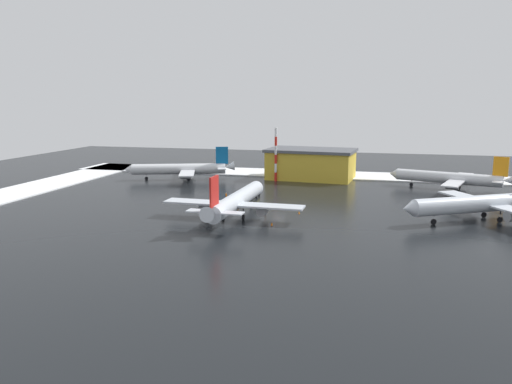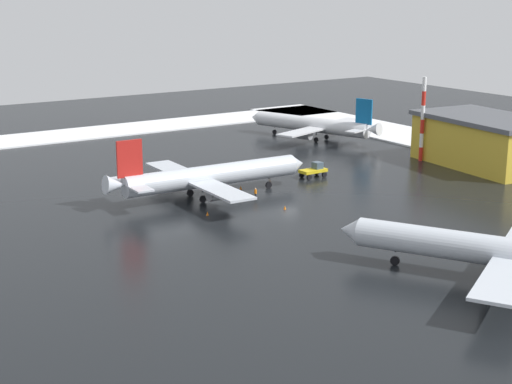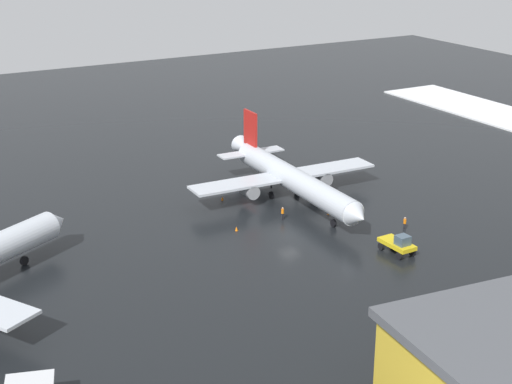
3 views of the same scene
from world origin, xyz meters
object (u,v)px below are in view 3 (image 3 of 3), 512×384
(pushback_tug, at_px, (398,243))
(traffic_cone_mid_line, at_px, (328,212))
(airplane_parked_starboard, at_px, (292,178))
(traffic_cone_wingtip_side, at_px, (236,229))
(traffic_cone_near_nose, at_px, (222,198))
(ground_crew_near_tug, at_px, (405,223))
(ground_crew_mid_apron, at_px, (283,213))

(pushback_tug, relative_size, traffic_cone_mid_line, 8.50)
(airplane_parked_starboard, relative_size, traffic_cone_wingtip_side, 61.00)
(traffic_cone_near_nose, xyz_separation_m, traffic_cone_wingtip_side, (-3.42, -10.66, 0.00))
(airplane_parked_starboard, distance_m, traffic_cone_wingtip_side, 13.34)
(pushback_tug, xyz_separation_m, traffic_cone_near_nose, (-9.86, 26.04, -1.01))
(ground_crew_near_tug, relative_size, traffic_cone_wingtip_side, 3.11)
(ground_crew_mid_apron, bearing_deg, ground_crew_near_tug, 53.02)
(airplane_parked_starboard, bearing_deg, traffic_cone_wingtip_side, -61.96)
(traffic_cone_mid_line, bearing_deg, pushback_tug, -89.94)
(pushback_tug, bearing_deg, airplane_parked_starboard, -177.58)
(airplane_parked_starboard, xyz_separation_m, ground_crew_near_tug, (6.96, -15.84, -2.32))
(ground_crew_near_tug, height_order, ground_crew_mid_apron, same)
(ground_crew_near_tug, xyz_separation_m, ground_crew_mid_apron, (-11.61, 10.46, 0.00))
(ground_crew_mid_apron, distance_m, traffic_cone_wingtip_side, 7.03)
(pushback_tug, relative_size, ground_crew_mid_apron, 2.73)
(traffic_cone_mid_line, distance_m, traffic_cone_wingtip_side, 13.30)
(traffic_cone_wingtip_side, bearing_deg, airplane_parked_starboard, 26.35)
(pushback_tug, distance_m, ground_crew_near_tug, 7.52)
(pushback_tug, distance_m, traffic_cone_near_nose, 27.86)
(pushback_tug, bearing_deg, traffic_cone_near_nose, -161.26)
(pushback_tug, height_order, traffic_cone_mid_line, pushback_tug)
(airplane_parked_starboard, relative_size, ground_crew_mid_apron, 19.62)
(pushback_tug, bearing_deg, ground_crew_mid_apron, -160.25)
(airplane_parked_starboard, relative_size, traffic_cone_mid_line, 61.00)
(ground_crew_near_tug, xyz_separation_m, traffic_cone_mid_line, (-5.34, 9.11, -0.70))
(pushback_tug, xyz_separation_m, traffic_cone_wingtip_side, (-13.28, 15.38, -1.01))
(ground_crew_near_tug, bearing_deg, traffic_cone_wingtip_side, -84.49)
(pushback_tug, relative_size, ground_crew_near_tug, 2.73)
(airplane_parked_starboard, distance_m, pushback_tug, 21.30)
(airplane_parked_starboard, xyz_separation_m, traffic_cone_near_nose, (-8.22, 4.89, -3.02))
(traffic_cone_near_nose, bearing_deg, traffic_cone_mid_line, -49.75)
(ground_crew_mid_apron, bearing_deg, pushback_tug, 26.79)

